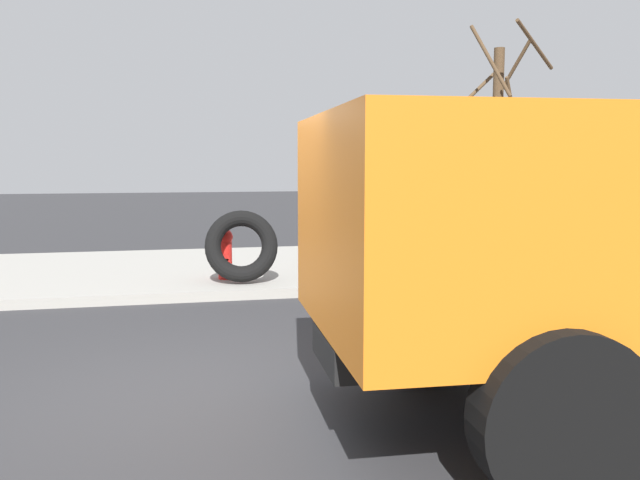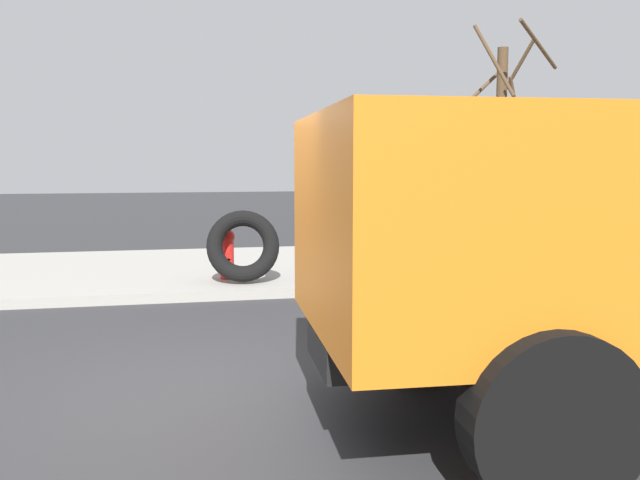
{
  "view_description": "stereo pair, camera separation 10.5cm",
  "coord_description": "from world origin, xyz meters",
  "px_view_note": "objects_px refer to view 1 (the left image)",
  "views": [
    {
      "loc": [
        -0.05,
        -5.8,
        2.05
      ],
      "look_at": [
        1.75,
        2.53,
        1.05
      ],
      "focal_mm": 37.61,
      "sensor_mm": 36.0,
      "label": 1
    },
    {
      "loc": [
        0.05,
        -5.82,
        2.05
      ],
      "look_at": [
        1.75,
        2.53,
        1.05
      ],
      "focal_mm": 37.61,
      "sensor_mm": 36.0,
      "label": 2
    }
  ],
  "objects_px": {
    "stop_sign": "(404,188)",
    "bare_tree": "(498,141)",
    "fire_hydrant": "(225,253)",
    "loose_tire": "(241,246)"
  },
  "relations": [
    {
      "from": "stop_sign",
      "to": "bare_tree",
      "type": "xyz_separation_m",
      "value": [
        2.55,
        1.83,
        0.83
      ]
    },
    {
      "from": "fire_hydrant",
      "to": "loose_tire",
      "type": "xyz_separation_m",
      "value": [
        0.23,
        -0.4,
        0.15
      ]
    },
    {
      "from": "loose_tire",
      "to": "stop_sign",
      "type": "relative_size",
      "value": 0.54
    },
    {
      "from": "stop_sign",
      "to": "loose_tire",
      "type": "bearing_deg",
      "value": 176.03
    },
    {
      "from": "fire_hydrant",
      "to": "stop_sign",
      "type": "bearing_deg",
      "value": -11.64
    },
    {
      "from": "loose_tire",
      "to": "stop_sign",
      "type": "xyz_separation_m",
      "value": [
        2.61,
        -0.18,
        0.89
      ]
    },
    {
      "from": "fire_hydrant",
      "to": "bare_tree",
      "type": "relative_size",
      "value": 0.18
    },
    {
      "from": "bare_tree",
      "to": "loose_tire",
      "type": "bearing_deg",
      "value": -162.29
    },
    {
      "from": "stop_sign",
      "to": "bare_tree",
      "type": "height_order",
      "value": "bare_tree"
    },
    {
      "from": "loose_tire",
      "to": "bare_tree",
      "type": "xyz_separation_m",
      "value": [
        5.15,
        1.65,
        1.72
      ]
    }
  ]
}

